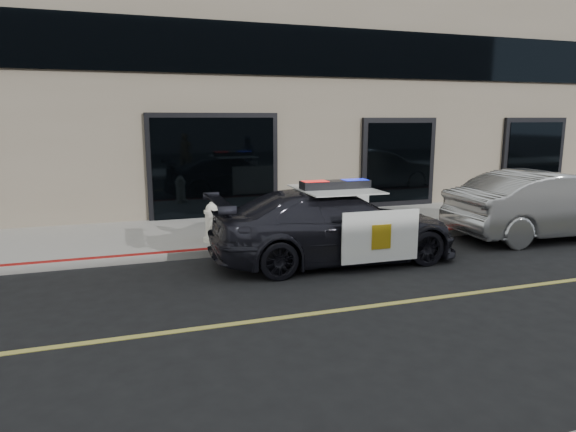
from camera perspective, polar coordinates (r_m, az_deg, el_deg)
name	(u,v)px	position (r m, az deg, el deg)	size (l,w,h in m)	color
ground	(371,306)	(7.81, 9.23, -9.89)	(120.00, 120.00, 0.00)	black
sidewalk_n	(270,229)	(12.48, -2.06, -1.51)	(60.00, 3.50, 0.15)	gray
building_n	(221,13)	(17.59, -7.48, 21.45)	(60.00, 7.00, 12.00)	#756856
police_car	(335,225)	(9.94, 5.21, -1.02)	(2.31, 4.91, 1.58)	black
silver_sedan	(549,205)	(13.25, 27.05, 1.12)	(4.79, 1.85, 1.56)	gray
fire_hydrant	(212,223)	(11.01, -8.44, -0.79)	(0.38, 0.53, 0.85)	white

